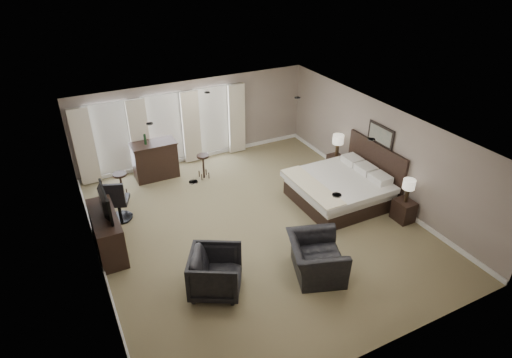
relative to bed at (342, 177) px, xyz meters
name	(u,v)px	position (x,y,z in m)	size (l,w,h in m)	color
room	(256,181)	(-2.58, 0.01, 0.55)	(7.60, 8.60, 2.64)	#766B4B
window_bay	(166,131)	(-3.58, 4.11, 0.45)	(5.25, 0.20, 2.30)	silver
bed	(342,177)	(0.00, 0.00, 0.00)	(2.35, 2.24, 1.50)	silver
nightstand_near	(404,211)	(0.89, -1.45, -0.47)	(0.42, 0.51, 0.56)	black
nightstand_far	(336,164)	(0.89, 1.45, -0.48)	(0.40, 0.49, 0.53)	black
lamp_near	(408,191)	(0.89, -1.45, 0.12)	(0.30, 0.30, 0.62)	beige
lamp_far	(338,146)	(0.89, 1.45, 0.13)	(0.33, 0.33, 0.69)	beige
wall_art	(380,135)	(1.12, 0.00, 1.00)	(0.04, 0.96, 0.56)	slate
dresser	(107,233)	(-6.03, 0.69, -0.26)	(0.55, 1.69, 0.98)	black
tv	(103,212)	(-6.03, 0.69, 0.31)	(1.09, 0.63, 0.14)	black
armchair_near	(316,252)	(-2.22, -2.10, -0.19)	(1.27, 0.83, 1.11)	black
armchair_far	(216,271)	(-4.31, -1.62, -0.23)	(1.00, 0.94, 1.03)	black
bar_counter	(155,160)	(-4.12, 3.60, -0.18)	(1.30, 0.68, 1.13)	black
bar_stool_left	(122,186)	(-5.28, 2.84, -0.36)	(0.37, 0.37, 0.78)	black
bar_stool_right	(203,166)	(-2.87, 2.91, -0.37)	(0.36, 0.36, 0.75)	black
desk_chair	(118,199)	(-5.55, 1.86, -0.16)	(0.60, 0.60, 1.17)	black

